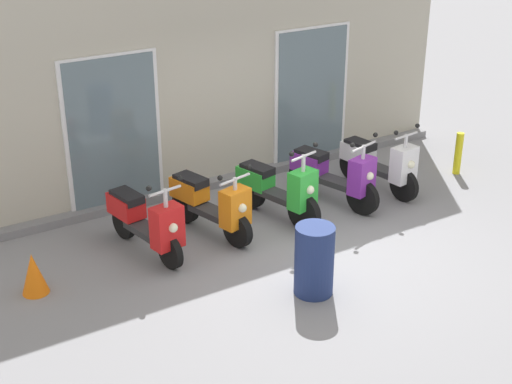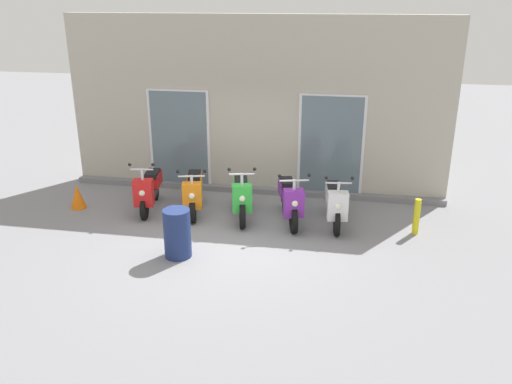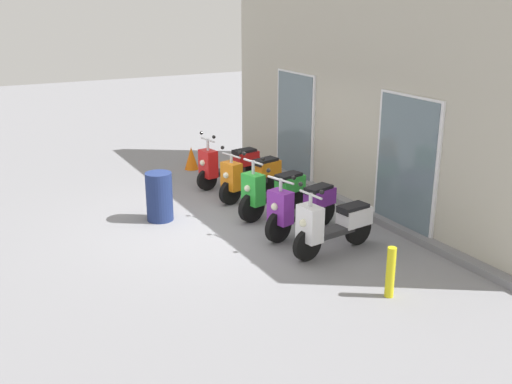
# 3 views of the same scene
# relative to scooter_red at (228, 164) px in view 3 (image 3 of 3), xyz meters

# --- Properties ---
(ground_plane) EXTENTS (40.00, 40.00, 0.00)m
(ground_plane) POSITION_rel_scooter_red_xyz_m (1.95, -1.10, -0.47)
(ground_plane) COLOR gray
(storefront_facade) EXTENTS (8.54, 0.50, 3.91)m
(storefront_facade) POSITION_rel_scooter_red_xyz_m (1.95, 1.64, 1.42)
(storefront_facade) COLOR #B2AD9E
(storefront_facade) RESTS_ON ground_plane
(scooter_red) EXTENTS (0.60, 1.52, 1.18)m
(scooter_red) POSITION_rel_scooter_red_xyz_m (0.00, 0.00, 0.00)
(scooter_red) COLOR black
(scooter_red) RESTS_ON ground_plane
(scooter_orange) EXTENTS (0.71, 1.50, 1.09)m
(scooter_orange) POSITION_rel_scooter_red_xyz_m (0.97, 0.03, -0.01)
(scooter_orange) COLOR black
(scooter_orange) RESTS_ON ground_plane
(scooter_green) EXTENTS (0.69, 1.55, 1.22)m
(scooter_green) POSITION_rel_scooter_red_xyz_m (2.00, -0.06, -0.01)
(scooter_green) COLOR black
(scooter_green) RESTS_ON ground_plane
(scooter_purple) EXTENTS (0.77, 1.59, 1.17)m
(scooter_purple) POSITION_rel_scooter_red_xyz_m (2.98, -0.08, 0.00)
(scooter_purple) COLOR black
(scooter_purple) RESTS_ON ground_plane
(scooter_white) EXTENTS (0.57, 1.55, 1.17)m
(scooter_white) POSITION_rel_scooter_red_xyz_m (3.87, -0.06, -0.00)
(scooter_white) COLOR black
(scooter_white) RESTS_ON ground_plane
(traffic_cone) EXTENTS (0.32, 0.32, 0.52)m
(traffic_cone) POSITION_rel_scooter_red_xyz_m (-1.54, -0.20, -0.21)
(traffic_cone) COLOR orange
(traffic_cone) RESTS_ON ground_plane
(curb_bollard) EXTENTS (0.12, 0.12, 0.70)m
(curb_bollard) POSITION_rel_scooter_red_xyz_m (5.41, -0.24, -0.12)
(curb_bollard) COLOR yellow
(curb_bollard) RESTS_ON ground_plane
(trash_bin) EXTENTS (0.47, 0.47, 0.87)m
(trash_bin) POSITION_rel_scooter_red_xyz_m (1.27, -1.94, -0.03)
(trash_bin) COLOR navy
(trash_bin) RESTS_ON ground_plane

